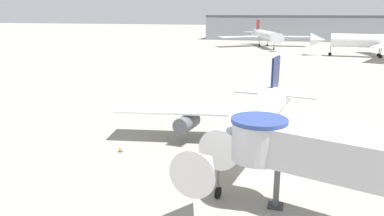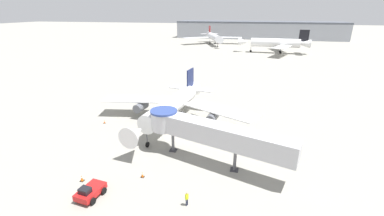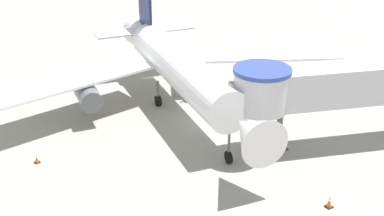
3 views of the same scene
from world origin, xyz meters
name	(u,v)px [view 3 (image 3 of 3)]	position (x,y,z in m)	size (l,w,h in m)	color
ground_plane	(214,120)	(0.00, 0.00, 0.00)	(800.00, 800.00, 0.00)	gray
main_airplane	(179,68)	(-1.43, 3.27, 3.77)	(32.20, 26.60, 8.88)	white
jet_bridge	(358,83)	(7.18, -8.19, 4.81)	(21.21, 9.18, 6.49)	#B7B7BC
traffic_cone_port_wing	(37,159)	(-14.51, 0.35, 0.31)	(0.39, 0.39, 0.66)	black
traffic_cone_near_nose	(329,202)	(-0.25, -13.95, 0.36)	(0.46, 0.46, 0.76)	black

